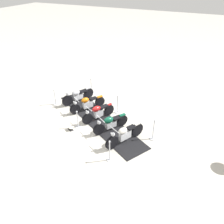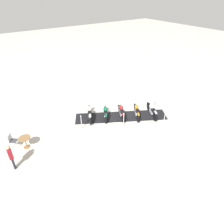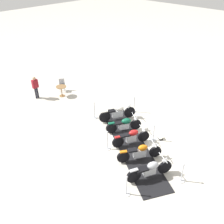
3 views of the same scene
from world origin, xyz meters
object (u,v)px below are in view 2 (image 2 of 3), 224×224
Objects in this scene: bystander_person at (11,155)px; cafe_chair_near_table at (12,140)px; stanchion_left_front at (164,121)px; cafe_table at (25,140)px; motorcycle_chrome at (152,109)px; motorcycle_copper at (137,111)px; stanchion_right_rear at (83,106)px; stanchion_left_mid at (124,122)px; stanchion_right_mid at (119,105)px; stanchion_right_front at (154,103)px; motorcycle_forest at (106,112)px; motorcycle_cream at (90,112)px; info_placard at (119,105)px; motorcycle_maroon at (121,111)px; stanchion_left_rear at (82,124)px.

cafe_chair_near_table is at bearing 79.29° from bystander_person.
stanchion_left_front is 9.48m from cafe_table.
motorcycle_chrome is at bearing -1.57° from bystander_person.
motorcycle_copper is 1.79× the size of stanchion_right_rear.
stanchion_right_mid is (-1.28, -2.24, -0.06)m from stanchion_left_mid.
stanchion_right_front is (-1.12, -0.80, -0.20)m from motorcycle_chrome.
stanchion_left_mid reaches higher than motorcycle_forest.
cafe_chair_near_table is at bearing 117.68° from motorcycle_cream.
stanchion_right_mid reaches higher than cafe_chair_near_table.
motorcycle_forest is at bearing 92.98° from motorcycle_copper.
motorcycle_forest is at bearing 115.10° from stanchion_right_rear.
stanchion_right_mid is 0.50m from info_placard.
info_placard is 9.18m from bystander_person.
motorcycle_forest reaches higher than info_placard.
motorcycle_chrome is at bearing -92.98° from motorcycle_maroon.
motorcycle_forest is (2.08, -1.19, 0.00)m from motorcycle_copper.
motorcycle_maroon is at bearing 174.29° from stanchion_left_rear.
motorcycle_cream is 1.30× the size of bystander_person.
motorcycle_maroon is 1.69× the size of stanchion_left_rear.
motorcycle_maroon is 1.20m from motorcycle_forest.
stanchion_right_rear is at bearing -29.70° from stanchion_right_mid.
bystander_person reaches higher than stanchion_right_mid.
motorcycle_forest is 1.68× the size of stanchion_left_front.
motorcycle_copper is at bearing -55.13° from info_placard.
bystander_person is at bearing -63.05° from cafe_chair_near_table.
stanchion_left_mid is (-1.43, 2.34, -0.13)m from motorcycle_cream.
bystander_person is (11.21, 0.39, 0.66)m from stanchion_right_front.
bystander_person is at bearing 12.15° from stanchion_right_mid.
motorcycle_copper is 1.71× the size of stanchion_left_mid.
motorcycle_maroon is at bearing 175.03° from cafe_table.
stanchion_right_front is (-3.20, 0.38, -0.20)m from motorcycle_maroon.
stanchion_left_rear is 6.48m from stanchion_right_front.
motorcycle_maroon is 2.06× the size of cafe_chair_near_table.
motorcycle_chrome is 2.00× the size of stanchion_right_mid.
cafe_table is (7.84, 0.84, 0.50)m from info_placard.
stanchion_right_rear reaches higher than motorcycle_maroon.
motorcycle_copper is at bearing -66.50° from stanchion_left_front.
motorcycle_chrome is 2.40m from motorcycle_maroon.
stanchion_left_mid is 1.51× the size of cafe_table.
stanchion_right_front is 1.35× the size of cafe_table.
stanchion_left_rear is at bearing 175.66° from cafe_table.
stanchion_right_rear is (4.04, -3.75, -0.10)m from motorcycle_chrome.
stanchion_left_front is at bearing 126.86° from stanchion_right_rear.
bystander_person is (10.09, -0.42, 0.46)m from motorcycle_chrome.
stanchion_left_mid is at bearing 140.81° from motorcycle_copper.
motorcycle_maroon reaches higher than cafe_table.
cafe_chair_near_table is 1.97m from bystander_person.
info_placard is (0.18, -2.04, -0.41)m from motorcycle_copper.
motorcycle_chrome reaches higher than cafe_chair_near_table.
bystander_person reaches higher than stanchion_left_mid.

